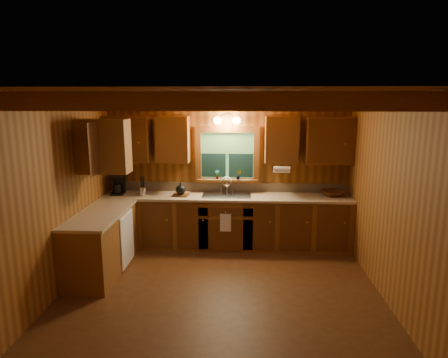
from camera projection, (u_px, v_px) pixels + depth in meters
name	position (u px, v px, depth m)	size (l,w,h in m)	color
room	(221.00, 195.00, 4.98)	(4.20, 4.20, 4.20)	#4F2C13
ceiling_beams	(221.00, 101.00, 4.74)	(4.20, 2.54, 0.18)	brown
base_cabinets	(196.00, 227.00, 6.43)	(4.20, 2.22, 0.86)	brown
countertop	(196.00, 201.00, 6.35)	(4.20, 2.24, 0.04)	tan
backsplash	(227.00, 187.00, 6.89)	(4.20, 0.02, 0.16)	tan
dishwasher_panel	(127.00, 239.00, 5.89)	(0.02, 0.60, 0.80)	white
upper_cabinets	(191.00, 141.00, 6.29)	(4.19, 1.77, 0.78)	brown
window	(227.00, 157.00, 6.76)	(1.12, 0.08, 1.00)	brown
window_sill	(227.00, 180.00, 6.79)	(1.06, 0.14, 0.04)	brown
wall_sconce	(227.00, 120.00, 6.51)	(0.45, 0.21, 0.17)	black
paper_towel_roll	(282.00, 170.00, 6.41)	(0.11, 0.11, 0.27)	white
dish_towel	(225.00, 223.00, 6.37)	(0.18, 0.01, 0.30)	white
sink	(226.00, 198.00, 6.64)	(0.82, 0.48, 0.43)	silver
coffee_maker	(118.00, 184.00, 6.70)	(0.20, 0.26, 0.36)	black
utensil_crock	(142.00, 191.00, 6.61)	(0.12, 0.12, 0.33)	silver
cutting_board	(181.00, 195.00, 6.59)	(0.26, 0.19, 0.02)	#532D11
teakettle	(181.00, 190.00, 6.57)	(0.17, 0.17, 0.21)	black
wicker_basket	(333.00, 193.00, 6.58)	(0.38, 0.38, 0.09)	#48230C
potted_plant_left	(217.00, 174.00, 6.78)	(0.09, 0.06, 0.17)	#532D11
potted_plant_right	(239.00, 175.00, 6.74)	(0.09, 0.07, 0.16)	#532D11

